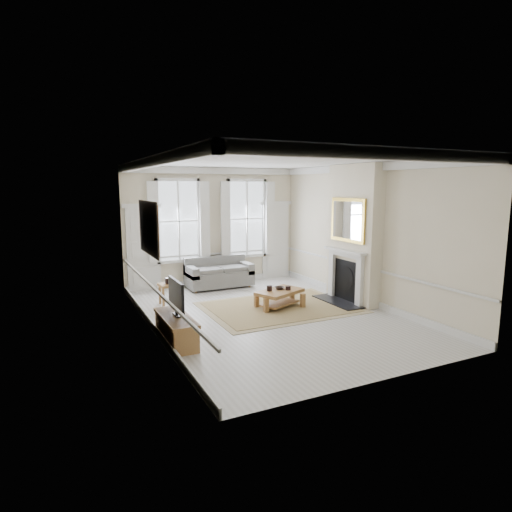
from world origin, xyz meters
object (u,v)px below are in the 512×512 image
sofa (218,275)px  coffee_table (280,294)px  tv_stand (176,329)px  side_table (169,288)px

sofa → coffee_table: (0.54, -2.65, -0.01)m
coffee_table → tv_stand: 3.07m
sofa → tv_stand: 4.46m
coffee_table → tv_stand: (-2.83, -1.18, -0.09)m
coffee_table → tv_stand: bearing=179.4°
sofa → side_table: size_ratio=3.47×
sofa → tv_stand: (-2.29, -3.83, -0.11)m
tv_stand → side_table: bearing=78.5°
sofa → side_table: 2.17m
sofa → tv_stand: sofa is taller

